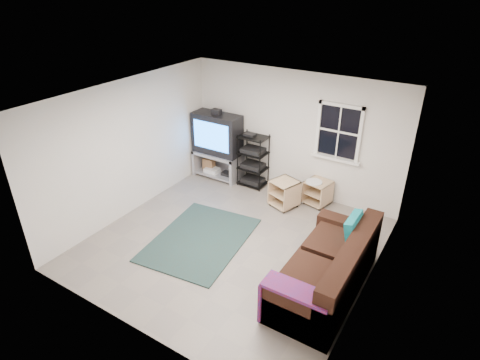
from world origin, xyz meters
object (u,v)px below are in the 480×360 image
Objects in this scene: av_rack at (253,164)px; side_table_left at (286,192)px; tv_unit at (218,141)px; side_table_right at (318,190)px; sofa at (328,271)px.

av_rack is 1.12m from side_table_left.
tv_unit reaches higher than av_rack.
tv_unit is 1.35× the size of av_rack.
av_rack is at bearing -179.62° from side_table_right.
tv_unit is 2.66× the size of side_table_left.
tv_unit is 2.98× the size of side_table_right.
tv_unit is at bearing 169.31° from side_table_left.
av_rack is 0.54× the size of sofa.
tv_unit is at bearing -176.22° from av_rack.
sofa reaches higher than side_table_left.
tv_unit is at bearing -178.37° from side_table_right.
side_table_left is at bearing -22.45° from av_rack.
av_rack is 1.97× the size of side_table_left.
tv_unit reaches higher than side_table_right.
av_rack reaches higher than side_table_left.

